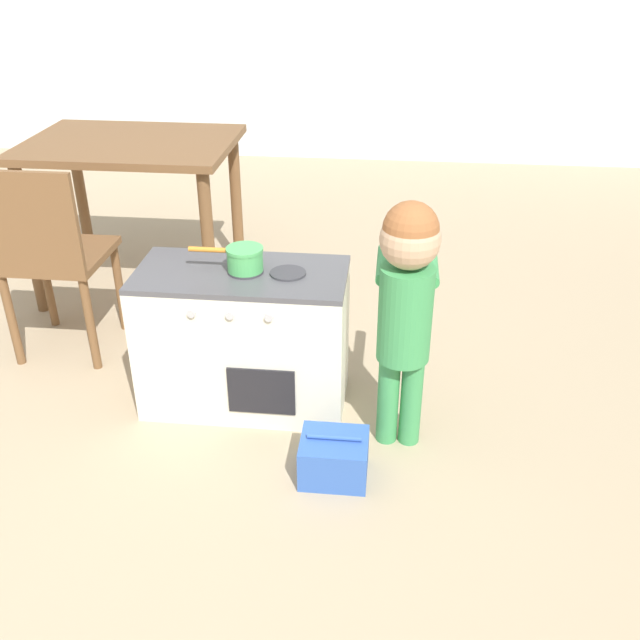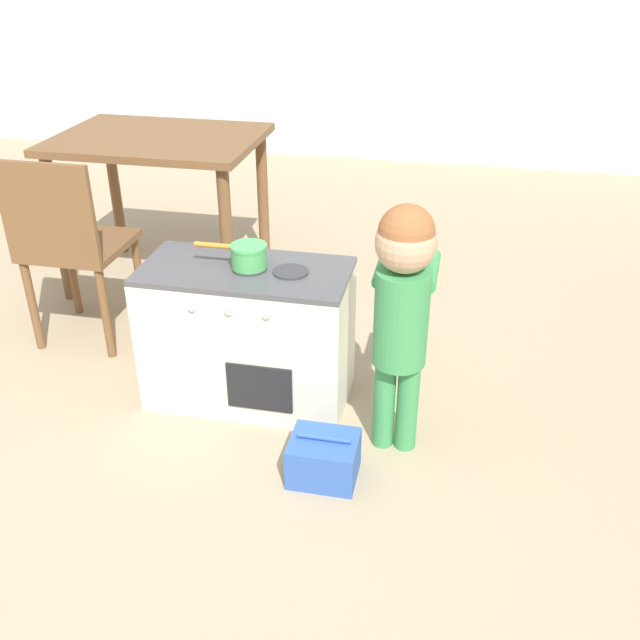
% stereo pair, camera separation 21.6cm
% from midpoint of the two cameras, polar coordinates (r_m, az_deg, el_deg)
% --- Properties ---
extents(ground_plane, '(16.00, 16.00, 0.00)m').
position_cam_midpoint_polar(ground_plane, '(2.29, -15.32, -16.88)').
color(ground_plane, tan).
extents(play_kitchen, '(0.75, 0.38, 0.55)m').
position_cam_midpoint_polar(play_kitchen, '(2.66, -3.45, -1.22)').
color(play_kitchen, silver).
rests_on(play_kitchen, ground_plane).
extents(toy_pot, '(0.26, 0.13, 0.08)m').
position_cam_midpoint_polar(toy_pot, '(2.51, -3.34, 5.20)').
color(toy_pot, '#4CAD5B').
rests_on(toy_pot, play_kitchen).
extents(child_figure, '(0.20, 0.35, 0.89)m').
position_cam_midpoint_polar(child_figure, '(2.27, 9.35, 1.93)').
color(child_figure, '#3D9351').
rests_on(child_figure, ground_plane).
extents(toy_basket, '(0.22, 0.19, 0.17)m').
position_cam_midpoint_polar(toy_basket, '(2.38, 2.94, -11.06)').
color(toy_basket, '#335BB2').
rests_on(toy_basket, ground_plane).
extents(dining_table, '(0.95, 0.71, 0.74)m').
position_cam_midpoint_polar(dining_table, '(3.53, -10.95, 12.37)').
color(dining_table, brown).
rests_on(dining_table, ground_plane).
extents(dining_chair_near, '(0.39, 0.39, 0.84)m').
position_cam_midpoint_polar(dining_chair_near, '(3.08, -17.45, 5.74)').
color(dining_chair_near, brown).
rests_on(dining_chair_near, ground_plane).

